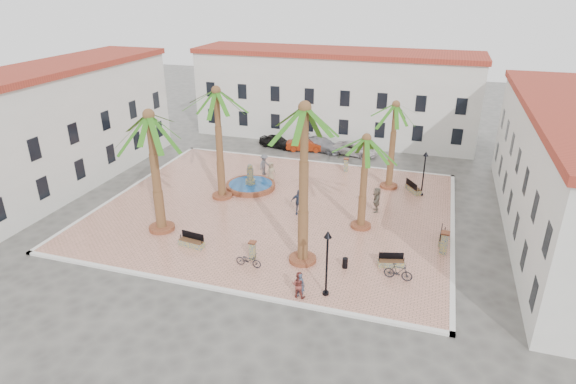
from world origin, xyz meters
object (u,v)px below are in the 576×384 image
(palm_nw, at_px, (217,103))
(palm_s, at_px, (305,125))
(bollard_e, at_px, (444,242))
(cyclist_b, at_px, (298,285))
(bicycle_b, at_px, (398,272))
(car_white, at_px, (355,149))
(pedestrian_fountain_b, at_px, (299,202))
(bollard_se, at_px, (253,250))
(fountain, at_px, (251,185))
(palm_sw, at_px, (150,129))
(bench_se, at_px, (391,263))
(bollard_n, at_px, (346,165))
(palm_ne, at_px, (395,114))
(bench_e, at_px, (443,238))
(bench_s, at_px, (192,243))
(pedestrian_north, at_px, (264,164))
(litter_bin, at_px, (345,263))
(pedestrian_fountain_a, at_px, (271,172))
(cyclist_a, at_px, (300,285))
(car_black, at_px, (277,141))
(pedestrian_east, at_px, (377,199))
(palm_e, at_px, (366,149))
(lamppost_e, at_px, (425,166))
(car_red, at_px, (306,145))
(bicycle_a, at_px, (249,260))
(car_silver, at_px, (322,144))
(lamppost_s, at_px, (327,252))
(bench_ne, at_px, (413,189))

(palm_nw, relative_size, palm_s, 0.89)
(bollard_e, relative_size, cyclist_b, 0.96)
(bicycle_b, xyz_separation_m, car_white, (-6.39, 21.52, -0.02))
(palm_nw, distance_m, pedestrian_fountain_b, 9.56)
(bollard_se, bearing_deg, palm_s, 13.46)
(fountain, bearing_deg, palm_nw, -122.66)
(palm_sw, bearing_deg, car_white, 63.66)
(bench_se, bearing_deg, bollard_n, 96.03)
(car_white, bearing_deg, bollard_se, -174.58)
(palm_ne, height_order, bench_e, palm_ne)
(bench_s, bearing_deg, bicycle_b, 7.87)
(bollard_se, distance_m, pedestrian_north, 14.44)
(cyclist_b, bearing_deg, litter_bin, -115.06)
(palm_ne, xyz_separation_m, car_white, (-4.28, 7.77, -5.79))
(bicycle_b, distance_m, pedestrian_fountain_b, 10.32)
(litter_bin, bearing_deg, pedestrian_fountain_a, 126.90)
(cyclist_a, relative_size, pedestrian_north, 0.82)
(car_black, bearing_deg, litter_bin, -139.86)
(palm_sw, bearing_deg, pedestrian_east, 28.22)
(bollard_se, bearing_deg, car_black, 104.84)
(pedestrian_fountain_b, bearing_deg, palm_e, -21.17)
(lamppost_e, height_order, car_red, lamppost_e)
(bicycle_b, distance_m, car_white, 22.45)
(bench_se, height_order, lamppost_e, lamppost_e)
(cyclist_b, xyz_separation_m, bicycle_b, (5.06, 3.37, -0.29))
(pedestrian_fountain_a, relative_size, pedestrian_east, 0.87)
(litter_bin, relative_size, bicycle_a, 0.40)
(car_black, bearing_deg, car_white, -78.17)
(bench_e, bearing_deg, bollard_n, 42.47)
(palm_ne, distance_m, bicycle_a, 17.48)
(palm_s, bearing_deg, palm_ne, 74.47)
(bollard_e, xyz_separation_m, pedestrian_fountain_b, (-10.42, 2.71, 0.19))
(pedestrian_fountain_b, xyz_separation_m, car_red, (-3.54, 14.69, -0.48))
(palm_e, relative_size, bench_se, 4.13)
(pedestrian_east, height_order, car_silver, pedestrian_east)
(lamppost_s, xyz_separation_m, pedestrian_fountain_b, (-4.29, 9.25, -1.73))
(palm_s, relative_size, car_silver, 2.16)
(pedestrian_fountain_b, bearing_deg, palm_nw, 157.54)
(bench_s, distance_m, car_red, 21.49)
(palm_s, distance_m, litter_bin, 8.78)
(bollard_n, height_order, pedestrian_east, pedestrian_east)
(fountain, height_order, pedestrian_fountain_b, fountain)
(palm_sw, xyz_separation_m, car_white, (10.01, 20.21, -6.78))
(car_black, bearing_deg, bench_se, -133.29)
(pedestrian_fountain_a, xyz_separation_m, car_red, (0.58, 9.11, -0.34))
(palm_ne, distance_m, bench_ne, 6.34)
(palm_sw, bearing_deg, cyclist_a, -22.24)
(cyclist_a, relative_size, bicycle_a, 0.95)
(bench_ne, height_order, lamppost_s, lamppost_s)
(bench_ne, relative_size, pedestrian_north, 0.96)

